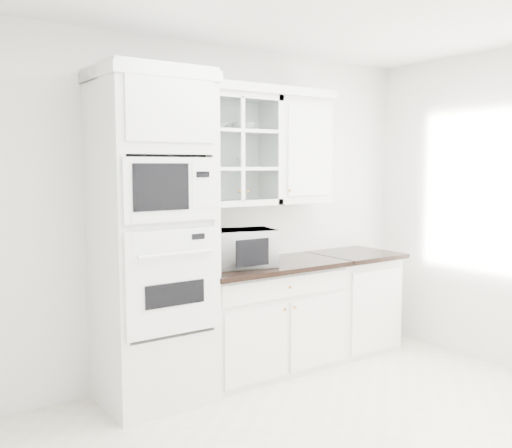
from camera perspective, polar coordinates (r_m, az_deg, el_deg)
ground at (r=3.81m, az=11.09°, el=-21.08°), size 4.00×3.50×0.01m
room_shell at (r=3.71m, az=6.82°, el=6.67°), size 4.00×3.50×2.70m
oven_column at (r=4.16m, az=-10.29°, el=-1.47°), size 0.76×0.68×2.40m
base_cabinet_run at (r=4.85m, az=0.99°, el=-9.23°), size 1.32×0.67×0.92m
extra_base_cabinet at (r=5.47m, az=9.57°, el=-7.54°), size 0.72×0.67×0.92m
upper_cabinet_glass at (r=4.65m, az=-2.49°, el=7.41°), size 0.80×0.33×0.90m
upper_cabinet_solid at (r=5.05m, az=4.04°, el=7.28°), size 0.55×0.33×0.90m
crown_molding at (r=4.61m, az=-3.47°, el=13.46°), size 2.14×0.38×0.07m
countertop_microwave at (r=4.57m, az=-1.53°, el=-2.39°), size 0.60×0.54×0.30m
bowl_a at (r=4.58m, az=-4.44°, el=9.77°), size 0.24×0.24×0.06m
bowl_b at (r=4.73m, az=-1.28°, el=9.70°), size 0.25×0.25×0.06m
cup_a at (r=4.58m, az=-4.26°, el=6.27°), size 0.13×0.13×0.10m
cup_b at (r=4.69m, az=-1.46°, el=6.19°), size 0.11×0.11×0.08m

